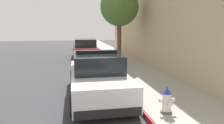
% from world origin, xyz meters
% --- Properties ---
extents(ground_plane, '(29.92, 60.00, 0.20)m').
position_xyz_m(ground_plane, '(-4.62, 10.00, -0.10)').
color(ground_plane, '#353538').
extents(sidewalk_pavement, '(2.76, 60.00, 0.15)m').
position_xyz_m(sidewalk_pavement, '(1.38, 10.00, 0.08)').
color(sidewalk_pavement, '#9E9991').
rests_on(sidewalk_pavement, ground).
extents(curb_painted_edge, '(0.08, 60.00, 0.15)m').
position_xyz_m(curb_painted_edge, '(-0.04, 10.00, 0.08)').
color(curb_painted_edge, maroon).
rests_on(curb_painted_edge, ground).
extents(storefront_building, '(6.44, 25.63, 7.12)m').
position_xyz_m(storefront_building, '(5.86, 9.21, 3.57)').
color(storefront_building, tan).
rests_on(storefront_building, ground).
extents(police_cruiser, '(1.94, 4.84, 1.68)m').
position_xyz_m(police_cruiser, '(-1.12, 5.88, 0.74)').
color(police_cruiser, white).
rests_on(police_cruiser, ground).
extents(parked_car_silver_ahead, '(1.94, 4.84, 1.56)m').
position_xyz_m(parked_car_silver_ahead, '(-0.95, 15.76, 0.74)').
color(parked_car_silver_ahead, maroon).
rests_on(parked_car_silver_ahead, ground).
extents(fire_hydrant, '(0.44, 0.40, 0.76)m').
position_xyz_m(fire_hydrant, '(0.53, 3.59, 0.50)').
color(fire_hydrant, '#4C4C51').
rests_on(fire_hydrant, sidewalk_pavement).
extents(street_tree, '(2.46, 2.46, 4.88)m').
position_xyz_m(street_tree, '(1.06, 11.97, 3.76)').
color(street_tree, brown).
rests_on(street_tree, sidewalk_pavement).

